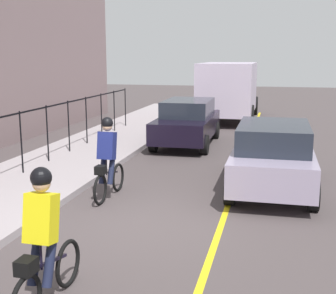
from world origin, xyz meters
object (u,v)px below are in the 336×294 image
(box_truck_background, at_px, (230,88))
(patrol_sedan, at_px, (273,155))
(cyclist_follow, at_px, (43,240))
(parked_sedan_rear, at_px, (187,122))
(cyclist_lead, at_px, (108,159))

(box_truck_background, bearing_deg, patrol_sedan, -169.47)
(cyclist_follow, bearing_deg, patrol_sedan, -21.92)
(patrol_sedan, relative_size, parked_sedan_rear, 1.00)
(cyclist_follow, height_order, box_truck_background, box_truck_background)
(patrol_sedan, bearing_deg, parked_sedan_rear, 31.01)
(parked_sedan_rear, bearing_deg, cyclist_lead, -4.95)
(parked_sedan_rear, distance_m, box_truck_background, 6.78)
(cyclist_lead, height_order, parked_sedan_rear, cyclist_lead)
(patrol_sedan, distance_m, box_truck_background, 11.93)
(cyclist_follow, bearing_deg, box_truck_background, 0.28)
(cyclist_lead, bearing_deg, patrol_sedan, -63.38)
(patrol_sedan, distance_m, parked_sedan_rear, 5.85)
(cyclist_follow, xyz_separation_m, parked_sedan_rear, (11.12, 0.36, -0.09))
(cyclist_follow, distance_m, patrol_sedan, 6.67)
(cyclist_lead, distance_m, patrol_sedan, 3.88)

